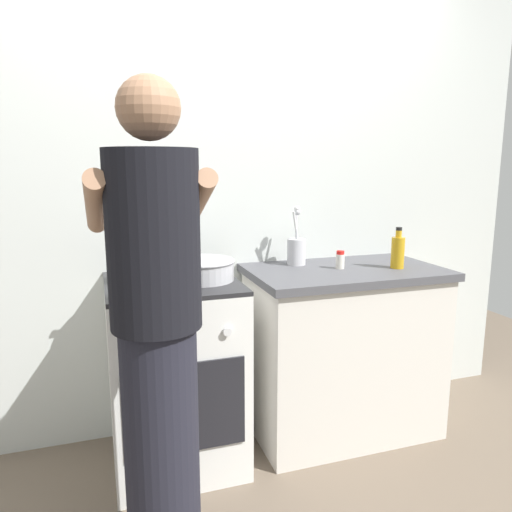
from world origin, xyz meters
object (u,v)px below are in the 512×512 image
Objects in this scene: pot at (140,271)px; utensil_crock at (296,248)px; mixing_bowl at (202,269)px; stove_range at (175,373)px; oil_bottle at (398,252)px; spice_bottle at (340,260)px; person at (157,337)px.

utensil_crock reaches higher than pot.
utensil_crock reaches higher than mixing_bowl.
utensil_crock is at bearing 9.72° from pot.
pot is (-0.14, 0.03, 0.50)m from stove_range.
pot reaches higher than mixing_bowl.
utensil_crock is at bearing 13.91° from stove_range.
oil_bottle is (1.30, -0.11, 0.03)m from pot.
mixing_bowl is at bearing -177.85° from spice_bottle.
utensil_crock is (0.69, 0.17, 0.54)m from stove_range.
stove_range is 0.75m from person.
stove_range is at bearing -11.71° from pot.
person is (-1.30, -0.54, -0.13)m from oil_bottle.
oil_bottle is at bearing -3.77° from stove_range.
utensil_crock is 0.52m from oil_bottle.
oil_bottle reaches higher than stove_range.
utensil_crock is (0.55, 0.19, 0.04)m from mixing_bowl.
person reaches higher than oil_bottle.
mixing_bowl is at bearing 176.97° from oil_bottle.
pot is at bearing 89.82° from person.
pot is 0.65m from person.
stove_range is 1.00m from spice_bottle.
utensil_crock is 0.19× the size of person.
stove_range is at bearing -179.67° from spice_bottle.
person is at bearing -148.60° from spice_bottle.
pot is 0.84× the size of utensil_crock.
mixing_bowl is (0.14, -0.02, 0.50)m from stove_range.
pot is at bearing 178.63° from spice_bottle.
spice_bottle is 0.44× the size of oil_bottle.
stove_range is at bearing 76.93° from person.
mixing_bowl is 1.42× the size of oil_bottle.
spice_bottle is at bearing -1.37° from pot.
spice_bottle is at bearing 31.40° from person.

